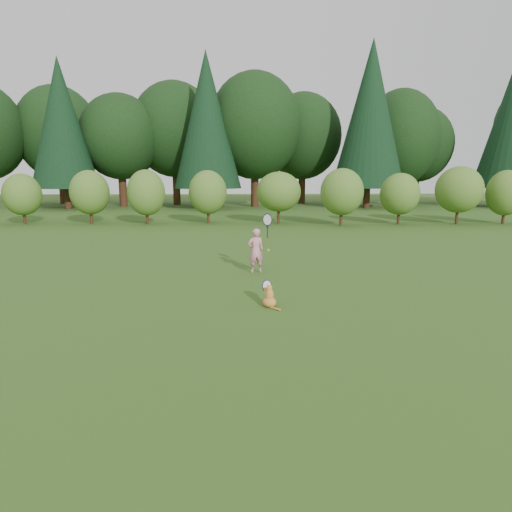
{
  "coord_description": "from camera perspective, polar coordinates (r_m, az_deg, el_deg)",
  "views": [
    {
      "loc": [
        -0.18,
        -8.13,
        2.38
      ],
      "look_at": [
        0.2,
        0.8,
        0.7
      ],
      "focal_mm": 30.0,
      "sensor_mm": 36.0,
      "label": 1
    }
  ],
  "objects": [
    {
      "name": "tennis_ball",
      "position": [
        9.67,
        1.66,
        0.78
      ],
      "size": [
        0.06,
        0.06,
        0.06
      ],
      "color": "#ABDA19",
      "rests_on": "ground"
    },
    {
      "name": "woodland_backdrop",
      "position": [
        31.55,
        -2.19,
        19.97
      ],
      "size": [
        48.0,
        10.0,
        15.0
      ],
      "primitive_type": null,
      "color": "black",
      "rests_on": "ground"
    },
    {
      "name": "shrub_row",
      "position": [
        21.15,
        -1.95,
        7.98
      ],
      "size": [
        28.0,
        3.0,
        2.8
      ],
      "primitive_type": null,
      "color": "#4F7323",
      "rests_on": "ground"
    },
    {
      "name": "ground",
      "position": [
        8.47,
        -1.13,
        -5.67
      ],
      "size": [
        100.0,
        100.0,
        0.0
      ],
      "primitive_type": "plane",
      "color": "#274A15",
      "rests_on": "ground"
    },
    {
      "name": "cat",
      "position": [
        7.9,
        1.79,
        -5.23
      ],
      "size": [
        0.37,
        0.61,
        0.58
      ],
      "rotation": [
        0.0,
        0.0,
        0.24
      ],
      "color": "#C47C25",
      "rests_on": "ground"
    },
    {
      "name": "child",
      "position": [
        10.6,
        0.03,
        0.87
      ],
      "size": [
        0.62,
        0.38,
        1.66
      ],
      "rotation": [
        0.0,
        0.0,
        3.35
      ],
      "color": "pink",
      "rests_on": "ground"
    }
  ]
}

